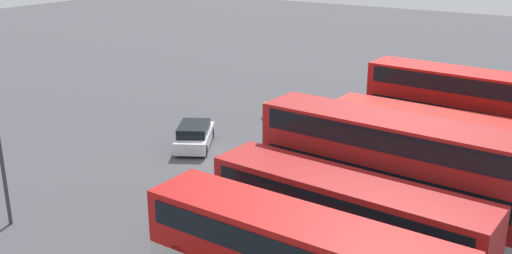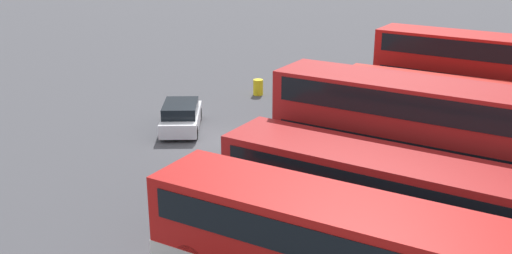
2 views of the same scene
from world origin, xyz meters
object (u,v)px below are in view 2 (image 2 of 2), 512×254
(bus_double_decker_near_end, at_px, (482,76))
(bus_single_deck_second, at_px, (453,109))
(bus_double_decker_fourth, at_px, (427,140))
(bus_single_deck_sixth, at_px, (345,249))
(car_hatchback_silver, at_px, (181,116))
(waste_bin_yellow, at_px, (258,87))
(bus_single_deck_fifth, at_px, (388,195))
(bus_single_deck_third, at_px, (432,128))

(bus_double_decker_near_end, xyz_separation_m, bus_single_deck_second, (3.64, -0.62, -0.83))
(bus_double_decker_fourth, relative_size, bus_single_deck_sixth, 1.02)
(car_hatchback_silver, relative_size, waste_bin_yellow, 4.72)
(bus_single_deck_second, distance_m, bus_single_deck_fifth, 10.50)
(bus_single_deck_fifth, bearing_deg, bus_single_deck_sixth, -0.67)
(car_hatchback_silver, bearing_deg, bus_single_deck_third, 97.00)
(bus_double_decker_near_end, bearing_deg, bus_single_deck_third, -7.28)
(bus_single_deck_third, height_order, bus_single_deck_sixth, same)
(bus_single_deck_second, bearing_deg, car_hatchback_silver, -68.96)
(bus_single_deck_third, bearing_deg, bus_double_decker_near_end, 172.72)
(waste_bin_yellow, bearing_deg, bus_double_decker_fourth, 51.31)
(waste_bin_yellow, bearing_deg, bus_single_deck_second, 77.17)
(bus_single_deck_fifth, relative_size, waste_bin_yellow, 12.05)
(car_hatchback_silver, bearing_deg, bus_single_deck_fifth, 64.72)
(bus_single_deck_second, distance_m, bus_single_deck_sixth, 14.31)
(bus_single_deck_second, bearing_deg, bus_single_deck_third, -4.50)
(bus_single_deck_fifth, bearing_deg, waste_bin_yellow, -138.10)
(bus_double_decker_near_end, distance_m, bus_single_deck_sixth, 17.99)
(bus_double_decker_near_end, distance_m, waste_bin_yellow, 12.69)
(bus_single_deck_second, bearing_deg, waste_bin_yellow, -102.83)
(bus_single_deck_third, height_order, waste_bin_yellow, bus_single_deck_third)
(waste_bin_yellow, bearing_deg, bus_single_deck_fifth, 41.90)
(bus_single_deck_second, distance_m, bus_double_decker_fourth, 7.15)
(bus_single_deck_second, xyz_separation_m, bus_double_decker_fourth, (7.10, 0.36, 0.83))
(bus_double_decker_fourth, bearing_deg, bus_single_deck_third, -170.91)
(bus_single_deck_sixth, bearing_deg, bus_double_decker_fourth, 176.58)
(bus_single_deck_third, relative_size, bus_single_deck_sixth, 1.00)
(bus_double_decker_fourth, xyz_separation_m, bus_single_deck_fifth, (3.40, -0.39, -0.83))
(bus_single_deck_third, xyz_separation_m, bus_single_deck_fifth, (7.25, 0.23, -0.00))
(bus_single_deck_second, xyz_separation_m, bus_single_deck_sixth, (14.31, -0.07, 0.00))
(bus_double_decker_near_end, relative_size, bus_single_deck_third, 0.96)
(bus_double_decker_fourth, bearing_deg, bus_single_deck_fifth, -6.49)
(bus_single_deck_second, xyz_separation_m, waste_bin_yellow, (-2.70, -11.87, -1.15))
(bus_single_deck_third, height_order, bus_double_decker_fourth, bus_double_decker_fourth)
(bus_single_deck_third, xyz_separation_m, waste_bin_yellow, (-5.95, -11.62, -1.15))
(bus_single_deck_second, relative_size, car_hatchback_silver, 2.43)
(bus_single_deck_sixth, xyz_separation_m, waste_bin_yellow, (-17.02, -11.80, -1.15))
(bus_double_decker_near_end, relative_size, waste_bin_yellow, 11.61)
(bus_single_deck_third, bearing_deg, car_hatchback_silver, -83.00)
(bus_double_decker_fourth, relative_size, waste_bin_yellow, 12.28)
(bus_double_decker_fourth, height_order, bus_single_deck_sixth, bus_double_decker_fourth)
(bus_single_deck_sixth, bearing_deg, waste_bin_yellow, -145.25)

